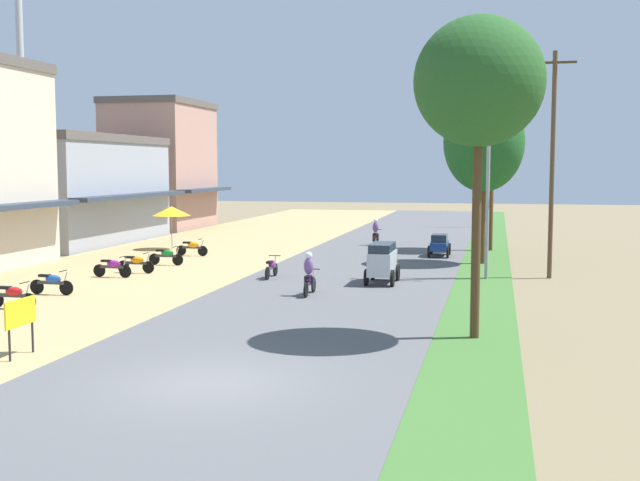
{
  "coord_description": "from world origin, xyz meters",
  "views": [
    {
      "loc": [
        6.22,
        -16.32,
        4.92
      ],
      "look_at": [
        -0.71,
        14.39,
        1.95
      ],
      "focal_mm": 44.26,
      "sensor_mm": 36.0,
      "label": 1
    }
  ],
  "objects_px": {
    "median_tree_nearest": "(479,83)",
    "car_sedan_blue": "(439,244)",
    "median_tree_third": "(492,118)",
    "car_van_silver": "(382,261)",
    "parked_motorbike_fifth": "(166,255)",
    "motorbike_ahead_second": "(272,266)",
    "parked_motorbike_fourth": "(136,262)",
    "median_tree_second": "(484,143)",
    "vendor_umbrella": "(171,211)",
    "motorbike_foreground_rider": "(309,275)",
    "streetlamp_mid": "(493,172)",
    "motorbike_ahead_third": "(376,233)",
    "parked_motorbike_third": "(113,266)",
    "street_signboard": "(20,316)",
    "parked_motorbike_second": "(52,282)",
    "parked_motorbike_sixth": "(192,247)",
    "utility_pole_near": "(552,161)",
    "streetlamp_near": "(488,177)",
    "parked_motorbike_nearest": "(13,294)"
  },
  "relations": [
    {
      "from": "median_tree_nearest",
      "to": "car_sedan_blue",
      "type": "relative_size",
      "value": 3.99
    },
    {
      "from": "median_tree_third",
      "to": "car_van_silver",
      "type": "xyz_separation_m",
      "value": [
        -4.2,
        -14.33,
        -6.67
      ]
    },
    {
      "from": "parked_motorbike_fifth",
      "to": "median_tree_third",
      "type": "xyz_separation_m",
      "value": [
        15.47,
        10.57,
        7.14
      ]
    },
    {
      "from": "car_sedan_blue",
      "to": "motorbike_ahead_second",
      "type": "distance_m",
      "value": 11.94
    },
    {
      "from": "parked_motorbike_fourth",
      "to": "median_tree_second",
      "type": "height_order",
      "value": "median_tree_second"
    },
    {
      "from": "vendor_umbrella",
      "to": "motorbike_foreground_rider",
      "type": "height_order",
      "value": "vendor_umbrella"
    },
    {
      "from": "streetlamp_mid",
      "to": "motorbike_ahead_third",
      "type": "height_order",
      "value": "streetlamp_mid"
    },
    {
      "from": "parked_motorbike_third",
      "to": "street_signboard",
      "type": "xyz_separation_m",
      "value": [
        4.61,
        -13.81,
        0.55
      ]
    },
    {
      "from": "median_tree_third",
      "to": "car_sedan_blue",
      "type": "bearing_deg",
      "value": -124.21
    },
    {
      "from": "parked_motorbike_second",
      "to": "parked_motorbike_sixth",
      "type": "xyz_separation_m",
      "value": [
        0.28,
        13.42,
        0.0
      ]
    },
    {
      "from": "motorbike_ahead_second",
      "to": "motorbike_ahead_third",
      "type": "relative_size",
      "value": 1.0
    },
    {
      "from": "street_signboard",
      "to": "utility_pole_near",
      "type": "xyz_separation_m",
      "value": [
        14.11,
        18.17,
        4.02
      ]
    },
    {
      "from": "median_tree_nearest",
      "to": "car_van_silver",
      "type": "xyz_separation_m",
      "value": [
        -4.05,
        9.72,
        -6.2
      ]
    },
    {
      "from": "streetlamp_mid",
      "to": "parked_motorbike_sixth",
      "type": "bearing_deg",
      "value": -122.89
    },
    {
      "from": "median_tree_nearest",
      "to": "median_tree_third",
      "type": "xyz_separation_m",
      "value": [
        0.16,
        24.04,
        0.47
      ]
    },
    {
      "from": "streetlamp_mid",
      "to": "motorbike_foreground_rider",
      "type": "relative_size",
      "value": 4.21
    },
    {
      "from": "median_tree_nearest",
      "to": "utility_pole_near",
      "type": "distance_m",
      "value": 13.77
    },
    {
      "from": "parked_motorbike_third",
      "to": "car_van_silver",
      "type": "distance_m",
      "value": 11.85
    },
    {
      "from": "parked_motorbike_third",
      "to": "vendor_umbrella",
      "type": "distance_m",
      "value": 11.93
    },
    {
      "from": "median_tree_third",
      "to": "utility_pole_near",
      "type": "xyz_separation_m",
      "value": [
        2.71,
        -10.74,
        -2.57
      ]
    },
    {
      "from": "parked_motorbike_second",
      "to": "street_signboard",
      "type": "relative_size",
      "value": 1.2
    },
    {
      "from": "street_signboard",
      "to": "median_tree_second",
      "type": "distance_m",
      "value": 25.56
    },
    {
      "from": "median_tree_nearest",
      "to": "motorbike_foreground_rider",
      "type": "relative_size",
      "value": 5.0
    },
    {
      "from": "parked_motorbike_fifth",
      "to": "median_tree_third",
      "type": "relative_size",
      "value": 0.19
    },
    {
      "from": "median_tree_nearest",
      "to": "streetlamp_near",
      "type": "height_order",
      "value": "median_tree_nearest"
    },
    {
      "from": "streetlamp_near",
      "to": "motorbike_ahead_third",
      "type": "height_order",
      "value": "streetlamp_near"
    },
    {
      "from": "parked_motorbike_second",
      "to": "parked_motorbike_fifth",
      "type": "bearing_deg",
      "value": 86.6
    },
    {
      "from": "parked_motorbike_second",
      "to": "median_tree_third",
      "type": "xyz_separation_m",
      "value": [
        16.03,
        19.92,
        7.14
      ]
    },
    {
      "from": "parked_motorbike_nearest",
      "to": "utility_pole_near",
      "type": "height_order",
      "value": "utility_pole_near"
    },
    {
      "from": "vendor_umbrella",
      "to": "motorbike_ahead_third",
      "type": "bearing_deg",
      "value": 23.01
    },
    {
      "from": "parked_motorbike_second",
      "to": "streetlamp_mid",
      "type": "relative_size",
      "value": 0.24
    },
    {
      "from": "median_tree_third",
      "to": "motorbike_ahead_second",
      "type": "xyz_separation_m",
      "value": [
        -9.13,
        -13.82,
        -7.12
      ]
    },
    {
      "from": "street_signboard",
      "to": "median_tree_third",
      "type": "distance_m",
      "value": 31.77
    },
    {
      "from": "parked_motorbike_fourth",
      "to": "median_tree_second",
      "type": "bearing_deg",
      "value": 25.0
    },
    {
      "from": "parked_motorbike_fifth",
      "to": "utility_pole_near",
      "type": "xyz_separation_m",
      "value": [
        18.18,
        -0.16,
        4.58
      ]
    },
    {
      "from": "parked_motorbike_nearest",
      "to": "car_van_silver",
      "type": "relative_size",
      "value": 0.75
    },
    {
      "from": "streetlamp_mid",
      "to": "car_sedan_blue",
      "type": "bearing_deg",
      "value": -96.83
    },
    {
      "from": "parked_motorbike_nearest",
      "to": "car_van_silver",
      "type": "bearing_deg",
      "value": 36.63
    },
    {
      "from": "motorbike_ahead_third",
      "to": "parked_motorbike_sixth",
      "type": "bearing_deg",
      "value": -138.68
    },
    {
      "from": "median_tree_third",
      "to": "utility_pole_near",
      "type": "distance_m",
      "value": 11.37
    },
    {
      "from": "parked_motorbike_fifth",
      "to": "motorbike_ahead_second",
      "type": "bearing_deg",
      "value": -27.1
    },
    {
      "from": "parked_motorbike_fifth",
      "to": "car_sedan_blue",
      "type": "relative_size",
      "value": 0.8
    },
    {
      "from": "car_sedan_blue",
      "to": "parked_motorbike_fourth",
      "type": "bearing_deg",
      "value": -143.21
    },
    {
      "from": "parked_motorbike_fifth",
      "to": "street_signboard",
      "type": "distance_m",
      "value": 18.79
    },
    {
      "from": "median_tree_nearest",
      "to": "motorbike_ahead_second",
      "type": "bearing_deg",
      "value": 131.29
    },
    {
      "from": "streetlamp_mid",
      "to": "motorbike_ahead_second",
      "type": "distance_m",
      "value": 33.18
    },
    {
      "from": "street_signboard",
      "to": "car_sedan_blue",
      "type": "distance_m",
      "value": 26.59
    },
    {
      "from": "streetlamp_mid",
      "to": "car_van_silver",
      "type": "bearing_deg",
      "value": -97.43
    },
    {
      "from": "parked_motorbike_second",
      "to": "median_tree_third",
      "type": "bearing_deg",
      "value": 51.17
    },
    {
      "from": "car_van_silver",
      "to": "motorbike_foreground_rider",
      "type": "bearing_deg",
      "value": -121.48
    }
  ]
}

